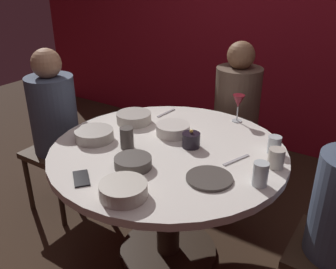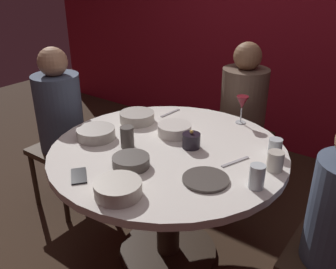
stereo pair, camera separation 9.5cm
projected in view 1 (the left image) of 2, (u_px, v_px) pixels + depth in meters
name	position (u px, v px, depth m)	size (l,w,h in m)	color
ground_plane	(168.00, 252.00, 2.30)	(8.00, 8.00, 0.00)	#382619
back_wall	(286.00, 9.00, 3.15)	(6.00, 0.10, 2.60)	maroon
dining_table	(168.00, 173.00, 2.05)	(1.29, 1.29, 0.74)	white
seated_diner_left	(54.00, 116.00, 2.45)	(0.40, 0.40, 1.18)	#3F2D1E
seated_diner_back	(237.00, 102.00, 2.70)	(0.40, 0.40, 1.17)	#3F2D1E
candle_holder	(191.00, 140.00, 1.98)	(0.10, 0.10, 0.10)	black
wine_glass	(238.00, 102.00, 2.27)	(0.08, 0.08, 0.18)	silver
dinner_plate	(209.00, 178.00, 1.69)	(0.22, 0.22, 0.01)	#4C4742
cell_phone	(81.00, 178.00, 1.69)	(0.07, 0.14, 0.01)	black
bowl_serving_large	(134.00, 118.00, 2.29)	(0.22, 0.22, 0.06)	#B2ADA3
bowl_salad_center	(173.00, 129.00, 2.13)	(0.20, 0.20, 0.06)	silver
bowl_small_white	(94.00, 135.00, 2.06)	(0.22, 0.22, 0.06)	#B2ADA3
bowl_sauce_side	(133.00, 162.00, 1.79)	(0.18, 0.18, 0.05)	#4C4742
bowl_rice_portion	(123.00, 190.00, 1.56)	(0.21, 0.21, 0.07)	beige
cup_near_candle	(127.00, 138.00, 1.96)	(0.07, 0.07, 0.12)	#4C4742
cup_by_left_diner	(260.00, 174.00, 1.63)	(0.07, 0.07, 0.11)	silver
cup_by_right_diner	(276.00, 158.00, 1.78)	(0.08, 0.08, 0.10)	beige
cup_center_front	(274.00, 145.00, 1.92)	(0.07, 0.07, 0.09)	silver
fork_near_plate	(236.00, 160.00, 1.86)	(0.02, 0.18, 0.01)	#B7B7BC
knife_near_plate	(166.00, 113.00, 2.44)	(0.02, 0.18, 0.01)	#B7B7BC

